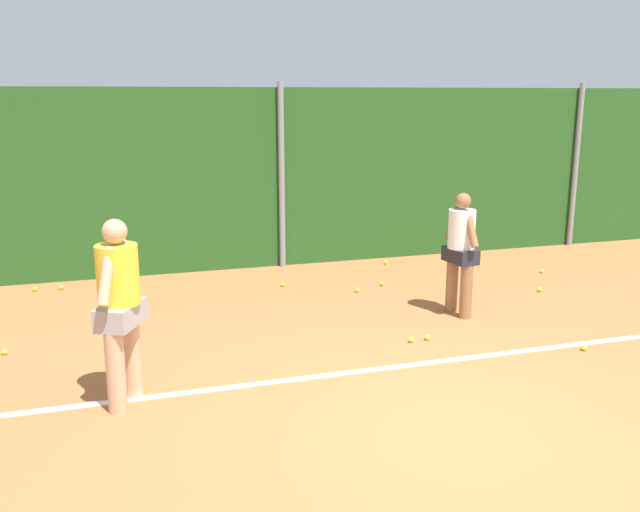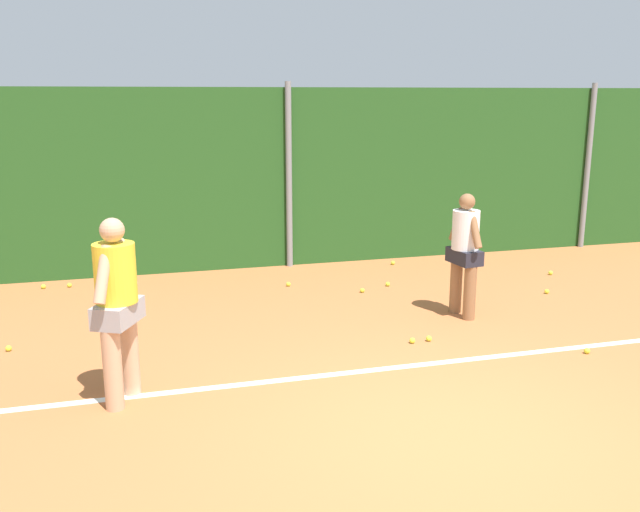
# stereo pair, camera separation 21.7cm
# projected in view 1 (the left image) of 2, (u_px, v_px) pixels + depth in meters

# --- Properties ---
(ground_plane) EXTENTS (29.94, 29.94, 0.00)m
(ground_plane) POSITION_uv_depth(u_px,v_px,m) (376.00, 357.00, 7.43)
(ground_plane) COLOR #B76638
(hedge_fence_backdrop) EXTENTS (19.46, 0.25, 2.90)m
(hedge_fence_backdrop) POSITION_uv_depth(u_px,v_px,m) (279.00, 178.00, 11.17)
(hedge_fence_backdrop) COLOR #23511E
(hedge_fence_backdrop) RESTS_ON ground_plane
(fence_post_center) EXTENTS (0.10, 0.10, 2.99)m
(fence_post_center) POSITION_uv_depth(u_px,v_px,m) (282.00, 177.00, 11.00)
(fence_post_center) COLOR gray
(fence_post_center) RESTS_ON ground_plane
(fence_post_right) EXTENTS (0.10, 0.10, 2.99)m
(fence_post_right) POSITION_uv_depth(u_px,v_px,m) (576.00, 166.00, 12.61)
(fence_post_right) COLOR gray
(fence_post_right) RESTS_ON ground_plane
(court_baseline_paint) EXTENTS (14.22, 0.10, 0.01)m
(court_baseline_paint) POSITION_uv_depth(u_px,v_px,m) (388.00, 368.00, 7.12)
(court_baseline_paint) COLOR white
(court_baseline_paint) RESTS_ON ground_plane
(player_foreground_near) EXTENTS (0.49, 0.75, 1.74)m
(player_foreground_near) POSITION_uv_depth(u_px,v_px,m) (120.00, 303.00, 6.09)
(player_foreground_near) COLOR tan
(player_foreground_near) RESTS_ON ground_plane
(player_midcourt) EXTENTS (0.34, 0.66, 1.59)m
(player_midcourt) POSITION_uv_depth(u_px,v_px,m) (461.00, 247.00, 8.66)
(player_midcourt) COLOR #8C603D
(player_midcourt) RESTS_ON ground_plane
(tennis_ball_0) EXTENTS (0.07, 0.07, 0.07)m
(tennis_ball_0) POSITION_uv_depth(u_px,v_px,m) (35.00, 289.00, 9.90)
(tennis_ball_0) COLOR #CCDB33
(tennis_ball_0) RESTS_ON ground_plane
(tennis_ball_1) EXTENTS (0.07, 0.07, 0.07)m
(tennis_ball_1) POSITION_uv_depth(u_px,v_px,m) (584.00, 348.00, 7.60)
(tennis_ball_1) COLOR #CCDB33
(tennis_ball_1) RESTS_ON ground_plane
(tennis_ball_2) EXTENTS (0.07, 0.07, 0.07)m
(tennis_ball_2) POSITION_uv_depth(u_px,v_px,m) (427.00, 337.00, 7.92)
(tennis_ball_2) COLOR #CCDB33
(tennis_ball_2) RESTS_ON ground_plane
(tennis_ball_3) EXTENTS (0.07, 0.07, 0.07)m
(tennis_ball_3) POSITION_uv_depth(u_px,v_px,m) (382.00, 284.00, 10.18)
(tennis_ball_3) COLOR #CCDB33
(tennis_ball_3) RESTS_ON ground_plane
(tennis_ball_5) EXTENTS (0.07, 0.07, 0.07)m
(tennis_ball_5) POSITION_uv_depth(u_px,v_px,m) (386.00, 262.00, 11.47)
(tennis_ball_5) COLOR #CCDB33
(tennis_ball_5) RESTS_ON ground_plane
(tennis_ball_6) EXTENTS (0.07, 0.07, 0.07)m
(tennis_ball_6) POSITION_uv_depth(u_px,v_px,m) (542.00, 271.00, 10.90)
(tennis_ball_6) COLOR #CCDB33
(tennis_ball_6) RESTS_ON ground_plane
(tennis_ball_7) EXTENTS (0.07, 0.07, 0.07)m
(tennis_ball_7) POSITION_uv_depth(u_px,v_px,m) (411.00, 340.00, 7.85)
(tennis_ball_7) COLOR #CCDB33
(tennis_ball_7) RESTS_ON ground_plane
(tennis_ball_8) EXTENTS (0.07, 0.07, 0.07)m
(tennis_ball_8) POSITION_uv_depth(u_px,v_px,m) (283.00, 284.00, 10.13)
(tennis_ball_8) COLOR #CCDB33
(tennis_ball_8) RESTS_ON ground_plane
(tennis_ball_9) EXTENTS (0.07, 0.07, 0.07)m
(tennis_ball_9) POSITION_uv_depth(u_px,v_px,m) (61.00, 287.00, 9.99)
(tennis_ball_9) COLOR #CCDB33
(tennis_ball_9) RESTS_ON ground_plane
(tennis_ball_10) EXTENTS (0.07, 0.07, 0.07)m
(tennis_ball_10) POSITION_uv_depth(u_px,v_px,m) (540.00, 290.00, 9.87)
(tennis_ball_10) COLOR #CCDB33
(tennis_ball_10) RESTS_ON ground_plane
(tennis_ball_11) EXTENTS (0.07, 0.07, 0.07)m
(tennis_ball_11) POSITION_uv_depth(u_px,v_px,m) (4.00, 352.00, 7.48)
(tennis_ball_11) COLOR #CCDB33
(tennis_ball_11) RESTS_ON ground_plane
(tennis_ball_12) EXTENTS (0.07, 0.07, 0.07)m
(tennis_ball_12) POSITION_uv_depth(u_px,v_px,m) (357.00, 290.00, 9.84)
(tennis_ball_12) COLOR #CCDB33
(tennis_ball_12) RESTS_ON ground_plane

